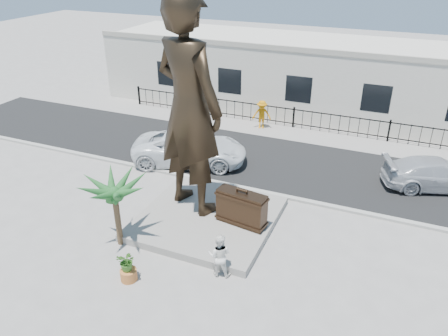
% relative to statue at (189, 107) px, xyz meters
% --- Properties ---
extents(ground, '(100.00, 100.00, 0.00)m').
position_rel_statue_xyz_m(ground, '(1.44, -2.03, -4.55)').
color(ground, '#9E9991').
rests_on(ground, ground).
extents(street, '(40.00, 7.00, 0.01)m').
position_rel_statue_xyz_m(street, '(1.44, 5.97, -4.55)').
color(street, black).
rests_on(street, ground).
extents(curb, '(40.00, 0.25, 0.12)m').
position_rel_statue_xyz_m(curb, '(1.44, 2.47, -4.49)').
color(curb, '#A5A399').
rests_on(curb, ground).
extents(far_sidewalk, '(40.00, 2.50, 0.02)m').
position_rel_statue_xyz_m(far_sidewalk, '(1.44, 9.97, -4.54)').
color(far_sidewalk, '#9E9991').
rests_on(far_sidewalk, ground).
extents(plinth, '(5.20, 5.20, 0.30)m').
position_rel_statue_xyz_m(plinth, '(0.94, -0.53, -4.40)').
color(plinth, gray).
rests_on(plinth, ground).
extents(fence, '(22.00, 0.10, 1.20)m').
position_rel_statue_xyz_m(fence, '(1.44, 10.77, -3.95)').
color(fence, black).
rests_on(fence, ground).
extents(building, '(28.00, 7.00, 4.40)m').
position_rel_statue_xyz_m(building, '(1.44, 14.97, -2.35)').
color(building, silver).
rests_on(building, ground).
extents(statue, '(3.61, 2.98, 8.50)m').
position_rel_statue_xyz_m(statue, '(0.00, 0.00, 0.00)').
color(statue, black).
rests_on(statue, plinth).
extents(suitcase, '(2.01, 0.89, 1.37)m').
position_rel_statue_xyz_m(suitcase, '(2.37, -0.51, -3.57)').
color(suitcase, black).
rests_on(suitcase, plinth).
extents(tourist, '(0.88, 0.75, 1.59)m').
position_rel_statue_xyz_m(tourist, '(2.64, -3.24, -3.76)').
color(tourist, white).
rests_on(tourist, ground).
extents(car_white, '(6.21, 4.22, 1.58)m').
position_rel_statue_xyz_m(car_white, '(-2.14, 3.98, -3.75)').
color(car_white, white).
rests_on(car_white, street).
extents(car_silver, '(5.16, 3.43, 1.39)m').
position_rel_statue_xyz_m(car_silver, '(9.38, 6.08, -3.85)').
color(car_silver, '#BABBBF').
rests_on(car_silver, street).
extents(worker, '(1.25, 0.93, 1.73)m').
position_rel_statue_xyz_m(worker, '(-0.31, 9.89, -3.67)').
color(worker, orange).
rests_on(worker, far_sidewalk).
extents(palm_tree, '(1.80, 1.80, 3.20)m').
position_rel_statue_xyz_m(palm_tree, '(-1.46, -3.12, -4.55)').
color(palm_tree, '#1E5321').
rests_on(palm_tree, ground).
extents(planter, '(0.56, 0.56, 0.40)m').
position_rel_statue_xyz_m(planter, '(-0.04, -4.67, -4.35)').
color(planter, '#C06D33').
rests_on(planter, ground).
extents(shrub, '(0.68, 0.60, 0.70)m').
position_rel_statue_xyz_m(shrub, '(-0.04, -4.67, -3.80)').
color(shrub, '#396C23').
rests_on(shrub, planter).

